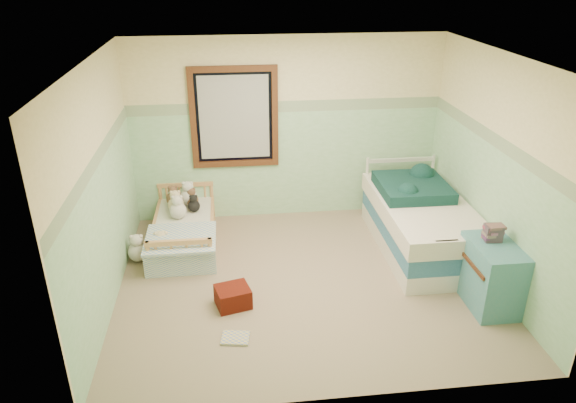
{
  "coord_description": "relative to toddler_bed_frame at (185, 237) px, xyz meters",
  "views": [
    {
      "loc": [
        -0.79,
        -5.09,
        3.38
      ],
      "look_at": [
        -0.15,
        0.35,
        0.85
      ],
      "focal_mm": 33.09,
      "sensor_mm": 36.0,
      "label": 1
    }
  ],
  "objects": [
    {
      "name": "plush_bed_brown",
      "position": [
        -0.15,
        0.5,
        0.32
      ],
      "size": [
        0.2,
        0.2,
        0.2
      ],
      "primitive_type": "sphere",
      "color": "brown",
      "rests_on": "toddler_mattress"
    },
    {
      "name": "plush_floor_tan",
      "position": [
        -0.24,
        -0.36,
        0.03
      ],
      "size": [
        0.26,
        0.26,
        0.26
      ],
      "primitive_type": "sphere",
      "color": "beige",
      "rests_on": "floor"
    },
    {
      "name": "floor",
      "position": [
        1.42,
        -1.05,
        -0.11
      ],
      "size": [
        4.2,
        3.6,
        0.02
      ],
      "primitive_type": "cube",
      "color": "#7D6852",
      "rests_on": "ground"
    },
    {
      "name": "plush_bed_tan",
      "position": [
        -0.1,
        0.28,
        0.32
      ],
      "size": [
        0.21,
        0.21,
        0.21
      ],
      "primitive_type": "sphere",
      "color": "beige",
      "rests_on": "toddler_mattress"
    },
    {
      "name": "toddler_mattress",
      "position": [
        0.0,
        0.0,
        0.16
      ],
      "size": [
        0.7,
        1.47,
        0.12
      ],
      "primitive_type": "cube",
      "color": "silver",
      "rests_on": "toddler_bed_frame"
    },
    {
      "name": "book_stack",
      "position": [
        3.28,
        -1.61,
        0.7
      ],
      "size": [
        0.18,
        0.15,
        0.17
      ],
      "primitive_type": "cube",
      "rotation": [
        0.0,
        0.0,
        -0.09
      ],
      "color": "brown",
      "rests_on": "dresser"
    },
    {
      "name": "plush_bed_white",
      "position": [
        0.05,
        0.5,
        0.33
      ],
      "size": [
        0.23,
        0.23,
        0.23
      ],
      "primitive_type": "sphere",
      "color": "silver",
      "rests_on": "toddler_mattress"
    },
    {
      "name": "teal_blanket",
      "position": [
        2.92,
        -0.19,
        0.63
      ],
      "size": [
        0.85,
        0.9,
        0.14
      ],
      "primitive_type": "cube",
      "rotation": [
        0.0,
        0.0,
        -0.01
      ],
      "color": "black",
      "rests_on": "twin_mattress"
    },
    {
      "name": "wainscot_mint",
      "position": [
        1.42,
        0.74,
        0.65
      ],
      "size": [
        4.2,
        0.01,
        1.5
      ],
      "primitive_type": "cube",
      "color": "#84BB83",
      "rests_on": "floor"
    },
    {
      "name": "extra_plush_0",
      "position": [
        -0.06,
        0.1,
        0.33
      ],
      "size": [
        0.22,
        0.22,
        0.22
      ],
      "primitive_type": "sphere",
      "color": "beige",
      "rests_on": "toddler_mattress"
    },
    {
      "name": "window_blinds",
      "position": [
        0.72,
        0.72,
        1.35
      ],
      "size": [
        0.92,
        0.01,
        1.12
      ],
      "primitive_type": "cube",
      "color": "beige",
      "rests_on": "window_frame"
    },
    {
      "name": "wall_front",
      "position": [
        1.42,
        -2.85,
        1.15
      ],
      "size": [
        4.2,
        0.04,
        2.5
      ],
      "primitive_type": "cube",
      "color": "beige",
      "rests_on": "floor"
    },
    {
      "name": "twin_boxspring",
      "position": [
        2.97,
        -0.49,
        0.23
      ],
      "size": [
        0.99,
        1.99,
        0.22
      ],
      "primitive_type": "cube",
      "color": "#245884",
      "rests_on": "twin_bed_frame"
    },
    {
      "name": "extra_plush_1",
      "position": [
        0.1,
        0.46,
        0.31
      ],
      "size": [
        0.18,
        0.18,
        0.18
      ],
      "primitive_type": "sphere",
      "color": "brown",
      "rests_on": "toddler_mattress"
    },
    {
      "name": "wall_right",
      "position": [
        3.52,
        -1.05,
        1.15
      ],
      "size": [
        0.04,
        3.6,
        2.5
      ],
      "primitive_type": "cube",
      "color": "beige",
      "rests_on": "floor"
    },
    {
      "name": "twin_bed_frame",
      "position": [
        2.97,
        -0.49,
        0.01
      ],
      "size": [
        0.99,
        1.99,
        0.22
      ],
      "primitive_type": "cube",
      "color": "silver",
      "rests_on": "floor"
    },
    {
      "name": "wall_back",
      "position": [
        1.42,
        0.75,
        1.15
      ],
      "size": [
        4.2,
        0.04,
        2.5
      ],
      "primitive_type": "cube",
      "color": "beige",
      "rests_on": "floor"
    },
    {
      "name": "toddler_bed_frame",
      "position": [
        0.0,
        0.0,
        0.0
      ],
      "size": [
        0.77,
        1.53,
        0.2
      ],
      "primitive_type": "cube",
      "color": "#B27F46",
      "rests_on": "floor"
    },
    {
      "name": "ceiling",
      "position": [
        1.42,
        -1.05,
        2.41
      ],
      "size": [
        4.2,
        3.6,
        0.02
      ],
      "primitive_type": "cube",
      "color": "silver",
      "rests_on": "wall_back"
    },
    {
      "name": "dresser",
      "position": [
        3.28,
        -1.72,
        0.26
      ],
      "size": [
        0.45,
        0.71,
        0.71
      ],
      "primitive_type": "cube",
      "color": "teal",
      "rests_on": "floor"
    },
    {
      "name": "red_pillow",
      "position": [
        0.59,
        -1.43,
        0.01
      ],
      "size": [
        0.41,
        0.38,
        0.22
      ],
      "primitive_type": "cube",
      "rotation": [
        0.0,
        0.0,
        0.25
      ],
      "color": "maroon",
      "rests_on": "floor"
    },
    {
      "name": "twin_mattress",
      "position": [
        2.97,
        -0.49,
        0.45
      ],
      "size": [
        1.03,
        2.03,
        0.22
      ],
      "primitive_type": "cube",
      "color": "silver",
      "rests_on": "twin_boxspring"
    },
    {
      "name": "plush_floor_cream",
      "position": [
        -0.53,
        -0.37,
        0.02
      ],
      "size": [
        0.24,
        0.24,
        0.24
      ],
      "primitive_type": "sphere",
      "color": "beige",
      "rests_on": "floor"
    },
    {
      "name": "floor_book",
      "position": [
        0.6,
        -1.99,
        -0.09
      ],
      "size": [
        0.3,
        0.25,
        0.02
      ],
      "primitive_type": "cube",
      "rotation": [
        0.0,
        0.0,
        -0.16
      ],
      "color": "#F2CF50",
      "rests_on": "floor"
    },
    {
      "name": "patchwork_quilt",
      "position": [
        0.0,
        -0.48,
        0.23
      ],
      "size": [
        0.83,
        0.77,
        0.03
      ],
      "primitive_type": "cube",
      "color": "#6794CE",
      "rests_on": "toddler_mattress"
    },
    {
      "name": "plush_bed_dark",
      "position": [
        0.13,
        0.28,
        0.3
      ],
      "size": [
        0.16,
        0.16,
        0.16
      ],
      "primitive_type": "sphere",
      "color": "black",
      "rests_on": "toddler_mattress"
    },
    {
      "name": "border_strip",
      "position": [
        1.42,
        0.74,
        1.48
      ],
      "size": [
        4.2,
        0.01,
        0.15
      ],
      "primitive_type": "cube",
      "color": "#406B40",
      "rests_on": "wall_back"
    },
    {
      "name": "window_frame",
      "position": [
        0.72,
        0.71,
        1.35
      ],
      "size": [
        1.16,
        0.06,
        1.36
      ],
      "primitive_type": "cube",
      "color": "#421B0F",
      "rests_on": "wall_back"
    },
    {
      "name": "wall_left",
      "position": [
        -0.68,
        -1.05,
        1.15
      ],
      "size": [
        0.04,
        3.6,
        2.5
      ],
      "primitive_type": "cube",
      "color": "beige",
      "rests_on": "floor"
    }
  ]
}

